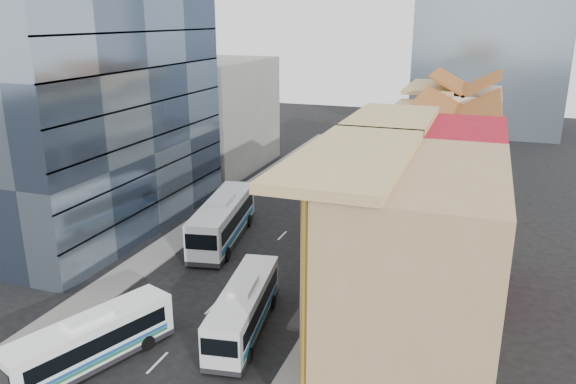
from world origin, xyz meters
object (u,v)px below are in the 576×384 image
at_px(bus_right, 244,307).
at_px(bus_left_far, 223,219).
at_px(office_tower, 90,66).
at_px(shophouse_tan, 418,276).
at_px(sedan_left, 55,361).
at_px(bus_left_near, 91,340).

bearing_deg(bus_right, bus_left_far, 111.85).
bearing_deg(office_tower, shophouse_tan, -24.30).
bearing_deg(bus_right, sedan_left, -146.58).
bearing_deg(bus_left_near, bus_left_far, 113.85).
bearing_deg(bus_left_near, office_tower, 145.51).
relative_size(shophouse_tan, sedan_left, 3.71).
bearing_deg(office_tower, bus_left_near, -54.92).
bearing_deg(shophouse_tan, sedan_left, -160.79).
bearing_deg(shophouse_tan, bus_right, 174.91).
xyz_separation_m(bus_left_far, bus_right, (7.87, -13.21, -0.38)).
relative_size(office_tower, bus_left_near, 2.99).
bearing_deg(sedan_left, bus_left_far, 71.98).
bearing_deg(shophouse_tan, bus_left_near, -162.71).
distance_m(shophouse_tan, sedan_left, 20.79).
bearing_deg(bus_left_near, bus_right, 63.95).
height_order(bus_left_far, bus_right, bus_left_far).
relative_size(shophouse_tan, bus_left_far, 1.10).
bearing_deg(bus_left_far, bus_right, -69.68).
bearing_deg(bus_left_near, shophouse_tan, 37.72).
xyz_separation_m(shophouse_tan, bus_right, (-10.67, 0.95, -4.34)).
bearing_deg(bus_left_near, sedan_left, -122.67).
distance_m(shophouse_tan, bus_right, 11.56).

